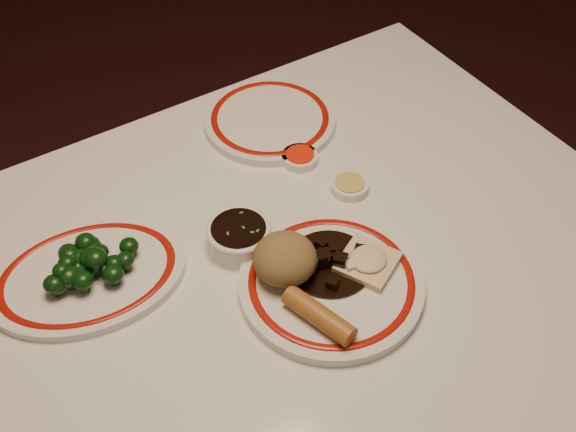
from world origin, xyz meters
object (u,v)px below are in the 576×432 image
(rice_mound, at_px, (285,259))
(broccoli_plate, at_px, (88,276))
(broccoli_pile, at_px, (84,263))
(spring_roll, at_px, (319,315))
(stirfry_heap, at_px, (330,261))
(dining_table, at_px, (277,306))
(main_plate, at_px, (331,283))
(fried_wonton, at_px, (368,261))
(soy_bowl, at_px, (239,237))

(rice_mound, bearing_deg, broccoli_plate, 146.83)
(rice_mound, relative_size, broccoli_pile, 0.63)
(spring_roll, bearing_deg, stirfry_heap, 30.36)
(dining_table, xyz_separation_m, main_plate, (0.05, -0.07, 0.10))
(dining_table, bearing_deg, main_plate, -54.63)
(broccoli_plate, bearing_deg, rice_mound, -33.17)
(fried_wonton, xyz_separation_m, soy_bowl, (-0.14, 0.15, -0.01))
(rice_mound, xyz_separation_m, broccoli_pile, (-0.25, 0.16, -0.01))
(fried_wonton, relative_size, broccoli_pile, 0.71)
(dining_table, xyz_separation_m, broccoli_pile, (-0.25, 0.14, 0.13))
(rice_mound, distance_m, stirfry_heap, 0.08)
(stirfry_heap, bearing_deg, broccoli_pile, 149.88)
(rice_mound, height_order, broccoli_plate, rice_mound)
(main_plate, height_order, broccoli_pile, broccoli_pile)
(dining_table, bearing_deg, broccoli_pile, 151.13)
(stirfry_heap, distance_m, broccoli_plate, 0.37)
(rice_mound, distance_m, spring_roll, 0.10)
(dining_table, relative_size, rice_mound, 12.58)
(dining_table, bearing_deg, fried_wonton, -34.62)
(spring_roll, distance_m, broccoli_pile, 0.36)
(rice_mound, bearing_deg, spring_roll, -93.87)
(stirfry_heap, xyz_separation_m, broccoli_pile, (-0.32, 0.18, 0.01))
(fried_wonton, bearing_deg, broccoli_plate, 149.12)
(dining_table, height_order, main_plate, main_plate)
(rice_mound, xyz_separation_m, fried_wonton, (0.11, -0.05, -0.02))
(dining_table, height_order, soy_bowl, soy_bowl)
(dining_table, distance_m, stirfry_heap, 0.14)
(broccoli_plate, xyz_separation_m, broccoli_pile, (-0.00, -0.00, 0.03))
(main_plate, height_order, rice_mound, rice_mound)
(dining_table, height_order, broccoli_plate, broccoli_plate)
(spring_roll, relative_size, broccoli_pile, 0.75)
(dining_table, distance_m, soy_bowl, 0.14)
(fried_wonton, relative_size, stirfry_heap, 0.82)
(spring_roll, xyz_separation_m, stirfry_heap, (0.07, 0.08, -0.01))
(broccoli_pile, bearing_deg, dining_table, -28.87)
(main_plate, xyz_separation_m, broccoli_pile, (-0.30, 0.21, 0.03))
(main_plate, height_order, fried_wonton, fried_wonton)
(broccoli_plate, height_order, broccoli_pile, broccoli_pile)
(spring_roll, bearing_deg, broccoli_plate, 116.50)
(stirfry_heap, relative_size, broccoli_plate, 0.39)
(stirfry_heap, height_order, broccoli_plate, stirfry_heap)
(dining_table, bearing_deg, stirfry_heap, -34.48)
(rice_mound, distance_m, soy_bowl, 0.11)
(dining_table, distance_m, broccoli_pile, 0.31)
(broccoli_pile, bearing_deg, soy_bowl, -15.71)
(stirfry_heap, bearing_deg, broccoli_plate, 149.72)
(main_plate, bearing_deg, stirfry_heap, 59.02)
(stirfry_heap, height_order, broccoli_pile, broccoli_pile)
(broccoli_plate, relative_size, soy_bowl, 3.39)
(main_plate, relative_size, broccoli_pile, 2.25)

